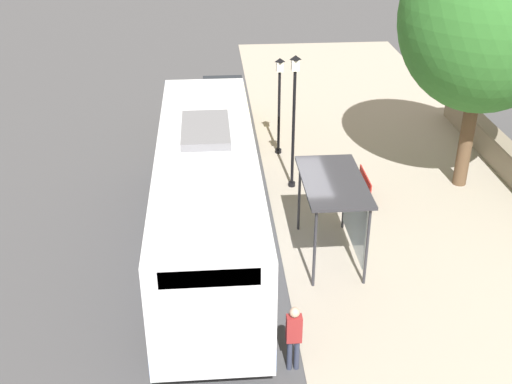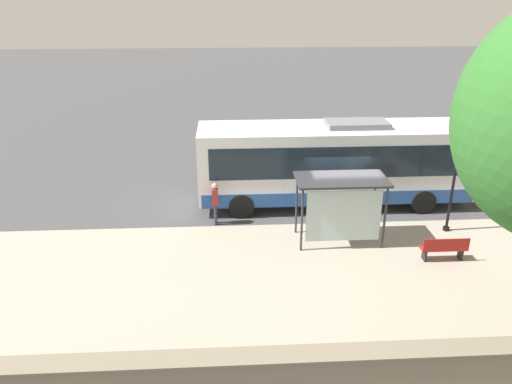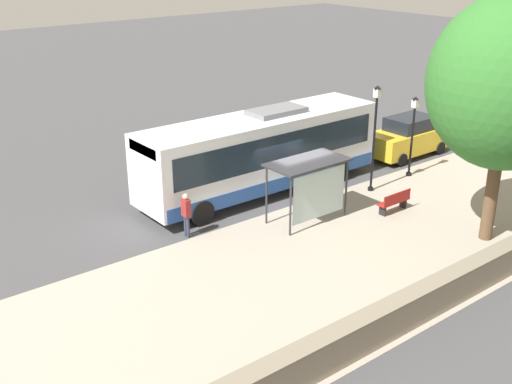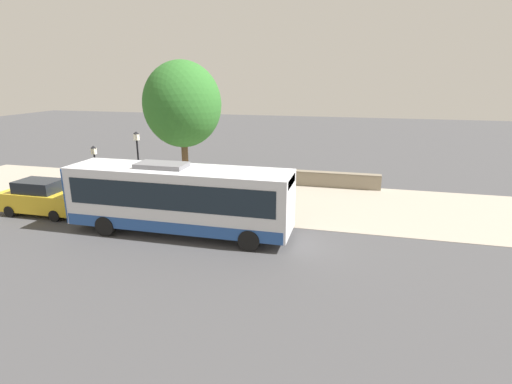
# 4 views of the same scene
# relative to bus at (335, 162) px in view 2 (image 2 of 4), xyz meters

# --- Properties ---
(ground_plane) EXTENTS (120.00, 120.00, 0.00)m
(ground_plane) POSITION_rel_bus_xyz_m (-2.02, 0.16, -1.84)
(ground_plane) COLOR #424244
(ground_plane) RESTS_ON ground
(sidewalk_plaza) EXTENTS (9.00, 44.00, 0.02)m
(sidewalk_plaza) POSITION_rel_bus_xyz_m (-6.52, 0.16, -1.83)
(sidewalk_plaza) COLOR #9E9384
(sidewalk_plaza) RESTS_ON ground
(stone_wall) EXTENTS (0.60, 20.00, 1.08)m
(stone_wall) POSITION_rel_bus_xyz_m (-10.57, 0.16, -1.29)
(stone_wall) COLOR gray
(stone_wall) RESTS_ON ground
(bus) EXTENTS (2.78, 11.14, 3.55)m
(bus) POSITION_rel_bus_xyz_m (0.00, 0.00, 0.00)
(bus) COLOR silver
(bus) RESTS_ON ground
(bus_shelter) EXTENTS (1.67, 3.17, 2.41)m
(bus_shelter) POSITION_rel_bus_xyz_m (-3.54, 0.49, 0.17)
(bus_shelter) COLOR #2D2D33
(bus_shelter) RESTS_ON ground
(pedestrian) EXTENTS (0.34, 0.23, 1.70)m
(pedestrian) POSITION_rel_bus_xyz_m (-1.77, 4.93, -0.84)
(pedestrian) COLOR #2D3347
(pedestrian) RESTS_ON ground
(bench) EXTENTS (0.40, 1.55, 0.88)m
(bench) POSITION_rel_bus_xyz_m (-5.03, -2.74, -1.37)
(bench) COLOR maroon
(bench) RESTS_ON ground
(street_lamp_near) EXTENTS (0.28, 0.28, 4.61)m
(street_lamp_near) POSITION_rel_bus_xyz_m (-2.87, -3.77, 0.88)
(street_lamp_near) COLOR black
(street_lamp_near) RESTS_ON ground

